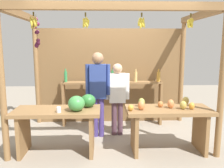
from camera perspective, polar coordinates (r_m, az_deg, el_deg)
The scene contains 7 objects.
ground_plane at distance 4.82m, azimuth -0.09°, elevation -12.56°, with size 12.00×12.00×0.00m, color gray.
market_stall at distance 4.95m, azimuth -0.35°, elevation 4.72°, with size 3.51×1.99×2.43m.
fruit_counter_left at distance 4.00m, azimuth -11.82°, elevation -7.85°, with size 1.42×0.64×1.01m.
fruit_counter_right at distance 4.11m, azimuth 13.40°, elevation -8.18°, with size 1.42×0.65×0.91m.
bottle_shelf_unit at distance 5.28m, azimuth 0.22°, elevation -1.72°, with size 2.25×0.22×1.30m.
vendor_man at distance 4.55m, azimuth -3.45°, elevation -0.66°, with size 0.48×0.23×1.67m.
vendor_woman at distance 4.66m, azimuth 1.30°, elevation -2.28°, with size 0.48×0.20×1.45m.
Camera 1 is at (-0.17, -4.47, 1.80)m, focal length 37.49 mm.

